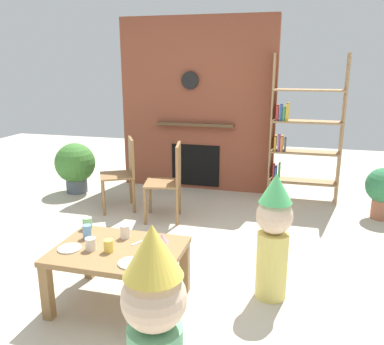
# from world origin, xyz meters

# --- Properties ---
(ground_plane) EXTENTS (12.00, 12.00, 0.00)m
(ground_plane) POSITION_xyz_m (0.00, 0.00, 0.00)
(ground_plane) COLOR #BCB29E
(brick_fireplace_feature) EXTENTS (2.20, 0.28, 2.40)m
(brick_fireplace_feature) POSITION_xyz_m (-0.35, 2.60, 1.19)
(brick_fireplace_feature) COLOR brown
(brick_fireplace_feature) RESTS_ON ground_plane
(bookshelf) EXTENTS (0.90, 0.28, 1.90)m
(bookshelf) POSITION_xyz_m (1.07, 2.40, 0.89)
(bookshelf) COLOR #9E7A51
(bookshelf) RESTS_ON ground_plane
(coffee_table) EXTENTS (0.93, 0.68, 0.46)m
(coffee_table) POSITION_xyz_m (-0.18, -0.48, 0.38)
(coffee_table) COLOR olive
(coffee_table) RESTS_ON ground_plane
(paper_cup_near_left) EXTENTS (0.08, 0.08, 0.10)m
(paper_cup_near_left) POSITION_xyz_m (-0.58, -0.21, 0.51)
(paper_cup_near_left) COLOR #8CD18C
(paper_cup_near_left) RESTS_ON coffee_table
(paper_cup_near_right) EXTENTS (0.08, 0.08, 0.10)m
(paper_cup_near_right) POSITION_xyz_m (-0.21, -0.29, 0.51)
(paper_cup_near_right) COLOR silver
(paper_cup_near_right) RESTS_ON coffee_table
(paper_cup_center) EXTENTS (0.07, 0.07, 0.11)m
(paper_cup_center) POSITION_xyz_m (-0.49, -0.37, 0.51)
(paper_cup_center) COLOR #669EE0
(paper_cup_center) RESTS_ON coffee_table
(paper_cup_far_left) EXTENTS (0.08, 0.08, 0.09)m
(paper_cup_far_left) POSITION_xyz_m (-0.36, -0.55, 0.51)
(paper_cup_far_left) COLOR silver
(paper_cup_far_left) RESTS_ON coffee_table
(paper_cup_far_right) EXTENTS (0.07, 0.07, 0.09)m
(paper_cup_far_right) POSITION_xyz_m (-0.22, -0.54, 0.50)
(paper_cup_far_right) COLOR #F2CC4C
(paper_cup_far_right) RESTS_ON coffee_table
(paper_plate_front) EXTENTS (0.17, 0.17, 0.01)m
(paper_plate_front) POSITION_xyz_m (-0.52, -0.58, 0.47)
(paper_plate_front) COLOR white
(paper_plate_front) RESTS_ON coffee_table
(paper_plate_rear) EXTENTS (0.18, 0.18, 0.01)m
(paper_plate_rear) POSITION_xyz_m (0.01, -0.67, 0.47)
(paper_plate_rear) COLOR white
(paper_plate_rear) RESTS_ON coffee_table
(birthday_cake_slice) EXTENTS (0.10, 0.10, 0.07)m
(birthday_cake_slice) POSITION_xyz_m (0.10, -0.29, 0.49)
(birthday_cake_slice) COLOR pink
(birthday_cake_slice) RESTS_ON coffee_table
(table_fork) EXTENTS (0.09, 0.14, 0.01)m
(table_fork) POSITION_xyz_m (-0.07, -0.34, 0.46)
(table_fork) COLOR silver
(table_fork) RESTS_ON coffee_table
(child_with_cone_hat) EXTENTS (0.31, 0.31, 1.10)m
(child_with_cone_hat) POSITION_xyz_m (0.46, -1.44, 0.58)
(child_with_cone_hat) COLOR #66B27F
(child_with_cone_hat) RESTS_ON ground_plane
(child_in_pink) EXTENTS (0.28, 0.28, 1.00)m
(child_in_pink) POSITION_xyz_m (0.91, -0.08, 0.53)
(child_in_pink) COLOR #E0CC66
(child_in_pink) RESTS_ON ground_plane
(dining_chair_left) EXTENTS (0.54, 0.54, 0.90)m
(dining_chair_left) POSITION_xyz_m (-1.00, 1.46, 0.51)
(dining_chair_left) COLOR olive
(dining_chair_left) RESTS_ON ground_plane
(dining_chair_middle) EXTENTS (0.47, 0.47, 0.90)m
(dining_chair_middle) POSITION_xyz_m (-0.33, 1.26, 0.51)
(dining_chair_middle) COLOR olive
(dining_chair_middle) RESTS_ON ground_plane
(potted_plant_tall) EXTENTS (0.41, 0.41, 0.61)m
(potted_plant_tall) POSITION_xyz_m (2.06, 1.93, 0.37)
(potted_plant_tall) COLOR #9E5B42
(potted_plant_tall) RESTS_ON ground_plane
(potted_plant_short) EXTENTS (0.56, 0.56, 0.71)m
(potted_plant_short) POSITION_xyz_m (-1.95, 1.91, 0.40)
(potted_plant_short) COLOR #4C5660
(potted_plant_short) RESTS_ON ground_plane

